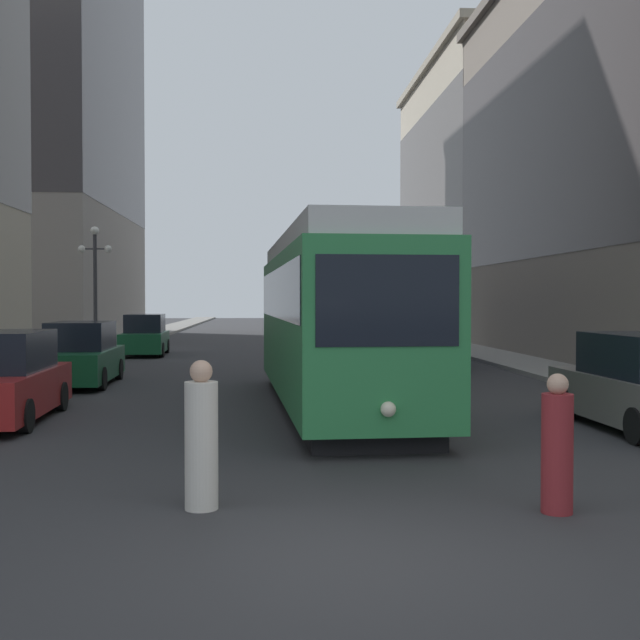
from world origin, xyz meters
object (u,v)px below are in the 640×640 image
Objects in this scene: parked_car_left_far at (81,356)px; pedestrian_crossing_far at (557,448)px; streetcar at (334,315)px; pedestrian_crossing_near at (201,440)px; parked_car_left_mid at (145,336)px; lamp_post_left_far at (95,270)px; transit_bus at (391,312)px; parked_car_left_near at (2,380)px.

parked_car_left_far is 16.75m from pedestrian_crossing_far.
pedestrian_crossing_far is (1.78, -9.06, -1.35)m from streetcar.
streetcar is 9.00m from pedestrian_crossing_near.
pedestrian_crossing_near is (4.55, -26.11, -0.03)m from parked_car_left_mid.
lamp_post_left_far reaches higher than parked_car_left_far.
parked_car_left_mid is 2.82× the size of pedestrian_crossing_far.
pedestrian_crossing_far is 27.65m from lamp_post_left_far.
transit_bus is (3.64, 14.53, -0.15)m from streetcar.
pedestrian_crossing_far is at bearing -60.58° from parked_car_left_far.
transit_bus is 23.69m from pedestrian_crossing_far.
lamp_post_left_far is (-12.40, 1.80, 1.77)m from transit_bus.
pedestrian_crossing_near is at bearing -107.80° from streetcar.
transit_bus reaches higher than pedestrian_crossing_near.
transit_bus reaches higher than parked_car_left_near.
streetcar is 9.33m from pedestrian_crossing_far.
pedestrian_crossing_far is 0.30× the size of lamp_post_left_far.
streetcar is at bearing -43.06° from pedestrian_crossing_near.
parked_car_left_mid is (-0.00, 19.10, -0.00)m from parked_car_left_near.
lamp_post_left_far reaches higher than transit_bus.
lamp_post_left_far is at bearing 98.13° from parked_car_left_far.
transit_bus is at bearing -8.24° from lamp_post_left_far.
transit_bus is 14.03m from parked_car_left_far.
parked_car_left_near is at bearing 62.05° from pedestrian_crossing_far.
parked_car_left_mid is at bearing 88.37° from parked_car_left_far.
pedestrian_crossing_far is (4.10, -0.46, -0.07)m from pedestrian_crossing_near.
lamp_post_left_far is at bearing 170.41° from transit_bus.
streetcar is 18.60m from lamp_post_left_far.
transit_bus is at bearing 54.92° from parked_car_left_near.
transit_bus is 19.27m from parked_car_left_near.
lamp_post_left_far is (-8.76, 16.32, 1.62)m from streetcar.
lamp_post_left_far is (-10.54, 25.38, 2.97)m from pedestrian_crossing_far.
parked_car_left_mid is 2.59× the size of pedestrian_crossing_near.
parked_car_left_mid reaches higher than pedestrian_crossing_near.
streetcar is at bearing -61.79° from lamp_post_left_far.
parked_car_left_near and parked_car_left_far have the same top height.
parked_car_left_far is 0.89× the size of lamp_post_left_far.
pedestrian_crossing_near is at bearing 96.51° from pedestrian_crossing_far.
streetcar reaches higher than parked_car_left_near.
pedestrian_crossing_far is (8.64, -26.57, -0.09)m from parked_car_left_mid.
parked_car_left_near reaches higher than pedestrian_crossing_near.
parked_car_left_mid is 26.50m from pedestrian_crossing_near.
parked_car_left_far is (0.00, 6.89, 0.00)m from parked_car_left_near.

